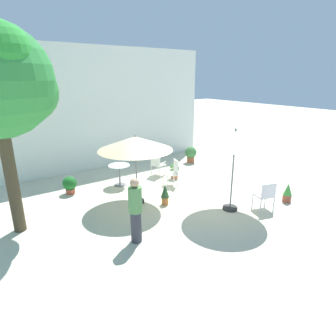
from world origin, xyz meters
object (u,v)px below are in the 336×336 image
patio_umbrella_0 (135,144)px  patio_chair_2 (173,171)px  patio_chair_1 (157,163)px  potted_plant_1 (288,193)px  patio_chair_0 (266,194)px  potted_plant_0 (191,154)px  standing_person (136,210)px  potted_plant_2 (165,194)px  potted_plant_4 (174,170)px  cafe_table_0 (119,171)px  potted_plant_3 (70,184)px  patio_umbrella_1 (235,138)px

patio_umbrella_0 → patio_chair_2: (1.80, 0.55, -1.35)m
patio_chair_1 → patio_chair_2: (-0.11, -1.19, 0.01)m
patio_chair_2 → potted_plant_1: bearing=-57.8°
patio_chair_0 → potted_plant_0: size_ratio=1.16×
patio_umbrella_0 → standing_person: 2.45m
patio_chair_1 → potted_plant_2: 2.70m
patio_chair_2 → potted_plant_4: bearing=48.7°
cafe_table_0 → patio_chair_2: bearing=-34.7°
potted_plant_3 → standing_person: 3.89m
patio_umbrella_1 → patio_chair_1: bearing=91.4°
potted_plant_0 → patio_umbrella_1: bearing=-116.0°
potted_plant_0 → potted_plant_2: bearing=-139.8°
cafe_table_0 → standing_person: standing_person is taller
patio_chair_1 → potted_plant_1: size_ratio=1.51×
patio_umbrella_1 → patio_chair_0: size_ratio=2.82×
patio_chair_0 → potted_plant_2: 2.98m
potted_plant_1 → cafe_table_0: bearing=129.8°
patio_umbrella_0 → potted_plant_1: bearing=-35.1°
patio_umbrella_1 → potted_plant_4: bearing=85.0°
patio_umbrella_0 → potted_plant_2: 1.77m
potted_plant_4 → patio_umbrella_0: bearing=-154.4°
patio_chair_0 → potted_plant_1: 1.07m
cafe_table_0 → potted_plant_3: bearing=170.4°
patio_chair_2 → standing_person: size_ratio=0.58×
potted_plant_1 → patio_chair_0: bearing=176.4°
potted_plant_1 → potted_plant_4: size_ratio=1.03×
patio_umbrella_0 → patio_chair_0: bearing=-43.3°
cafe_table_0 → potted_plant_0: size_ratio=1.03×
patio_chair_0 → cafe_table_0: bearing=121.1°
patio_umbrella_1 → patio_chair_0: (0.80, -0.61, -1.66)m
patio_umbrella_0 → cafe_table_0: 2.14m
cafe_table_0 → potted_plant_4: size_ratio=1.29×
patio_umbrella_0 → patio_umbrella_1: size_ratio=0.91×
patio_umbrella_0 → potted_plant_4: patio_umbrella_0 is taller
standing_person → patio_chair_1: bearing=50.4°
standing_person → patio_umbrella_0: bearing=59.8°
patio_chair_0 → potted_plant_2: (-2.18, 2.02, -0.15)m
potted_plant_3 → patio_chair_0: bearing=-46.9°
patio_chair_2 → potted_plant_1: (2.05, -3.26, -0.23)m
cafe_table_0 → potted_plant_1: 5.68m
patio_umbrella_1 → patio_chair_1: 4.12m
potted_plant_3 → potted_plant_4: potted_plant_3 is taller
potted_plant_4 → standing_person: size_ratio=0.37×
potted_plant_0 → standing_person: standing_person is taller
potted_plant_1 → potted_plant_4: (-1.58, 3.80, 0.03)m
patio_umbrella_0 → cafe_table_0: bearing=82.4°
patio_chair_1 → potted_plant_3: size_ratio=1.54×
patio_chair_0 → patio_chair_1: bearing=101.6°
potted_plant_3 → potted_plant_1: bearing=-41.0°
standing_person → potted_plant_3: bearing=95.5°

